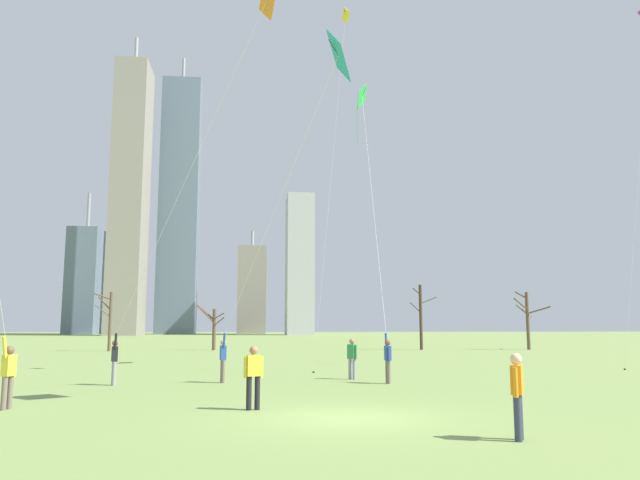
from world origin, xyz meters
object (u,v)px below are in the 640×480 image
(kite_flyer_foreground_right_teal, at_px, (247,295))
(bare_tree_left_of_center, at_px, (421,315))
(bystander_far_off_by_trees, at_px, (517,391))
(bystander_watching_nearby, at_px, (253,374))
(distant_kite_high_overhead_yellow, at_px, (341,67))
(bare_tree_leftmost, at_px, (109,318))
(kite_flyer_foreground_left_orange, at_px, (136,307))
(kite_flyer_midfield_center_green, at_px, (378,263))
(bare_tree_right_of_center, at_px, (528,317))
(bare_tree_far_right_edge, at_px, (213,326))
(bystander_strolling_midfield, at_px, (352,357))

(kite_flyer_foreground_right_teal, relative_size, bare_tree_left_of_center, 1.79)
(bystander_far_off_by_trees, bearing_deg, bystander_watching_nearby, 135.94)
(distant_kite_high_overhead_yellow, bearing_deg, bare_tree_leftmost, 120.51)
(bare_tree_leftmost, bearing_deg, kite_flyer_foreground_left_orange, -76.02)
(kite_flyer_midfield_center_green, relative_size, bare_tree_right_of_center, 2.93)
(bystander_far_off_by_trees, bearing_deg, bare_tree_left_of_center, 76.56)
(bystander_far_off_by_trees, xyz_separation_m, distant_kite_high_overhead_yellow, (-1.01, 15.67, 13.28))
(bystander_far_off_by_trees, xyz_separation_m, bare_tree_far_right_edge, (-8.34, 44.11, 1.20))
(kite_flyer_foreground_right_teal, bearing_deg, kite_flyer_foreground_left_orange, 177.57)
(bystander_watching_nearby, height_order, bare_tree_left_of_center, bare_tree_left_of_center)
(bystander_strolling_midfield, bearing_deg, kite_flyer_midfield_center_green, 24.87)
(kite_flyer_foreground_left_orange, height_order, bystander_strolling_midfield, kite_flyer_foreground_left_orange)
(bystander_far_off_by_trees, bearing_deg, kite_flyer_foreground_right_teal, 116.17)
(kite_flyer_midfield_center_green, xyz_separation_m, bare_tree_right_of_center, (19.63, 28.05, -1.90))
(bare_tree_left_of_center, bearing_deg, bystander_watching_nearby, -111.75)
(bystander_watching_nearby, bearing_deg, kite_flyer_midfield_center_green, 60.33)
(kite_flyer_midfield_center_green, bearing_deg, bystander_far_off_by_trees, -91.29)
(kite_flyer_foreground_left_orange, xyz_separation_m, bare_tree_far_right_edge, (0.69, 33.39, -0.68))
(bare_tree_left_of_center, relative_size, bare_tree_far_right_edge, 1.44)
(kite_flyer_midfield_center_green, relative_size, bystander_strolling_midfield, 9.60)
(bystander_strolling_midfield, xyz_separation_m, bare_tree_far_right_edge, (-7.40, 30.63, 1.20))
(kite_flyer_foreground_left_orange, xyz_separation_m, distant_kite_high_overhead_yellow, (8.02, 4.94, 11.40))
(kite_flyer_foreground_left_orange, distance_m, bare_tree_far_right_edge, 33.40)
(kite_flyer_foreground_right_teal, xyz_separation_m, bystander_far_off_by_trees, (5.19, -10.56, -2.33))
(bare_tree_left_of_center, bearing_deg, bare_tree_leftmost, -179.74)
(bare_tree_right_of_center, bearing_deg, kite_flyer_midfield_center_green, -124.99)
(bare_tree_far_right_edge, bearing_deg, distant_kite_high_overhead_yellow, -75.55)
(kite_flyer_midfield_center_green, height_order, bare_tree_far_right_edge, kite_flyer_midfield_center_green)
(bare_tree_leftmost, bearing_deg, bystander_strolling_midfield, -61.29)
(bystander_strolling_midfield, relative_size, bare_tree_left_of_center, 0.28)
(kite_flyer_foreground_left_orange, distance_m, bystander_watching_nearby, 7.43)
(bare_tree_leftmost, xyz_separation_m, bare_tree_far_right_edge, (8.69, 1.25, -0.65))
(kite_flyer_midfield_center_green, distance_m, bare_tree_right_of_center, 34.29)
(kite_flyer_foreground_left_orange, height_order, kite_flyer_foreground_right_teal, kite_flyer_foreground_left_orange)
(bare_tree_leftmost, distance_m, bare_tree_left_of_center, 27.30)
(distant_kite_high_overhead_yellow, bearing_deg, bare_tree_far_right_edge, 104.45)
(kite_flyer_foreground_right_teal, bearing_deg, distant_kite_high_overhead_yellow, 50.71)
(kite_flyer_midfield_center_green, relative_size, bystander_watching_nearby, 9.60)
(bystander_watching_nearby, xyz_separation_m, distant_kite_high_overhead_yellow, (3.95, 10.87, 13.28))
(kite_flyer_foreground_left_orange, bearing_deg, kite_flyer_foreground_right_teal, -2.43)
(distant_kite_high_overhead_yellow, bearing_deg, bystander_strolling_midfield, -88.20)
(kite_flyer_midfield_center_green, bearing_deg, bare_tree_left_of_center, 71.01)
(kite_flyer_foreground_right_teal, height_order, distant_kite_high_overhead_yellow, distant_kite_high_overhead_yellow)
(kite_flyer_foreground_right_teal, height_order, bare_tree_right_of_center, kite_flyer_foreground_right_teal)
(kite_flyer_foreground_right_teal, bearing_deg, bystander_strolling_midfield, 34.51)
(bare_tree_left_of_center, height_order, bare_tree_far_right_edge, bare_tree_left_of_center)
(bare_tree_left_of_center, bearing_deg, bare_tree_far_right_edge, 176.53)
(bare_tree_right_of_center, bearing_deg, bare_tree_far_right_edge, 175.97)
(kite_flyer_foreground_left_orange, relative_size, kite_flyer_foreground_right_teal, 1.14)
(kite_flyer_foreground_right_teal, height_order, bare_tree_leftmost, kite_flyer_foreground_right_teal)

